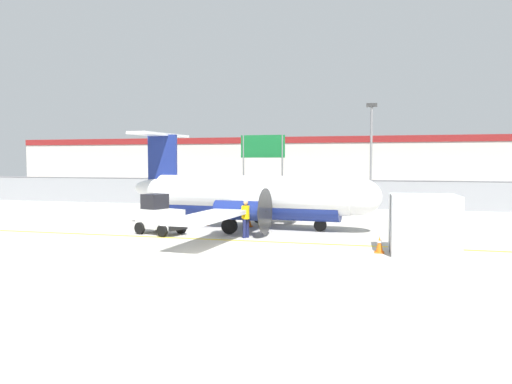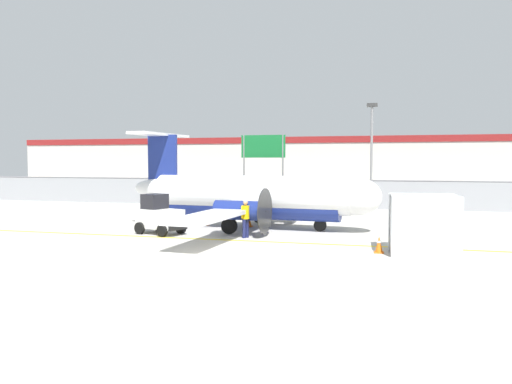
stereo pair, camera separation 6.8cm
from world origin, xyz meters
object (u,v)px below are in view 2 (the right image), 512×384
(baggage_tug, at_px, (159,216))
(apron_light_pole, at_px, (372,148))
(parked_car_2, at_px, (289,191))
(traffic_cone_far_left, at_px, (206,219))
(parked_car_5, at_px, (498,192))
(parked_car_0, at_px, (175,188))
(commuter_airplane, at_px, (255,197))
(traffic_cone_near_left, at_px, (249,221))
(parked_car_3, at_px, (354,188))
(traffic_cone_near_right, at_px, (379,245))
(parked_car_1, at_px, (248,187))
(cargo_container, at_px, (423,224))
(parked_car_4, at_px, (417,191))
(ground_crew_worker, at_px, (246,217))
(traffic_cone_far_right, at_px, (159,216))
(highway_sign, at_px, (263,152))

(baggage_tug, xyz_separation_m, apron_light_pole, (9.33, 12.81, 3.45))
(baggage_tug, xyz_separation_m, parked_car_2, (2.33, 20.16, 0.04))
(traffic_cone_far_left, height_order, parked_car_5, parked_car_5)
(parked_car_0, xyz_separation_m, apron_light_pole, (18.47, -9.43, 3.41))
(commuter_airplane, relative_size, parked_car_5, 3.80)
(traffic_cone_near_left, height_order, parked_car_3, parked_car_3)
(parked_car_0, distance_m, parked_car_5, 28.44)
(traffic_cone_near_right, xyz_separation_m, apron_light_pole, (-0.78, 15.17, 3.99))
(traffic_cone_far_left, xyz_separation_m, parked_car_1, (-3.74, 21.58, 0.58))
(cargo_container, xyz_separation_m, parked_car_1, (-14.45, 27.31, -0.21))
(commuter_airplane, xyz_separation_m, apron_light_pole, (5.43, 9.83, 2.70))
(parked_car_4, bearing_deg, ground_crew_worker, -109.82)
(cargo_container, bearing_deg, parked_car_2, 109.61)
(traffic_cone_far_left, distance_m, traffic_cone_far_right, 3.26)
(baggage_tug, distance_m, traffic_cone_near_left, 4.94)
(traffic_cone_near_left, height_order, parked_car_0, parked_car_0)
(traffic_cone_far_right, xyz_separation_m, parked_car_1, (-0.58, 20.76, 0.58))
(traffic_cone_far_left, bearing_deg, parked_car_3, 74.22)
(baggage_tug, distance_m, traffic_cone_far_right, 4.95)
(cargo_container, bearing_deg, commuter_airplane, 143.60)
(parked_car_1, height_order, parked_car_4, same)
(ground_crew_worker, height_order, parked_car_1, same)
(traffic_cone_far_right, xyz_separation_m, parked_car_0, (-6.97, 17.82, 0.58))
(traffic_cone_near_right, xyz_separation_m, parked_car_5, (9.16, 25.79, 0.58))
(traffic_cone_near_left, bearing_deg, highway_sign, 100.90)
(parked_car_3, distance_m, parked_car_5, 12.22)
(parked_car_5, bearing_deg, apron_light_pole, -132.13)
(parked_car_0, xyz_separation_m, parked_car_4, (21.94, 0.31, 0.00))
(cargo_container, height_order, parked_car_5, cargo_container)
(parked_car_1, bearing_deg, parked_car_5, 167.48)
(parked_car_3, distance_m, parked_car_4, 6.53)
(apron_light_pole, relative_size, highway_sign, 1.32)
(parked_car_5, bearing_deg, traffic_cone_near_left, -127.57)
(traffic_cone_near_left, height_order, highway_sign, highway_sign)
(traffic_cone_near_right, distance_m, parked_car_1, 30.41)
(ground_crew_worker, xyz_separation_m, traffic_cone_far_right, (-6.43, 4.52, -0.64))
(cargo_container, relative_size, traffic_cone_near_left, 3.92)
(cargo_container, height_order, highway_sign, highway_sign)
(highway_sign, bearing_deg, parked_car_5, 18.36)
(baggage_tug, height_order, parked_car_0, baggage_tug)
(ground_crew_worker, relative_size, traffic_cone_far_left, 2.66)
(parked_car_4, height_order, apron_light_pole, apron_light_pole)
(cargo_container, bearing_deg, parked_car_4, 84.26)
(traffic_cone_near_right, bearing_deg, parked_car_5, 70.44)
(parked_car_4, bearing_deg, parked_car_2, -166.29)
(parked_car_0, bearing_deg, parked_car_2, 164.92)
(baggage_tug, height_order, parked_car_2, baggage_tug)
(traffic_cone_far_left, relative_size, parked_car_4, 0.15)
(traffic_cone_far_right, bearing_deg, traffic_cone_near_left, -9.03)
(traffic_cone_far_right, distance_m, parked_car_1, 20.78)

